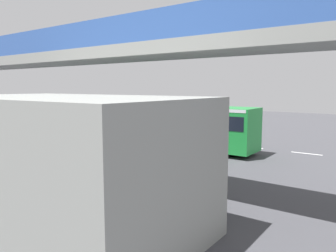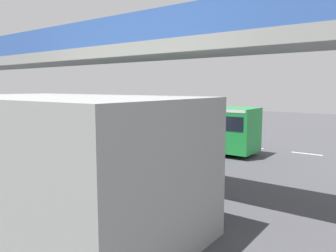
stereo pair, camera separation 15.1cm
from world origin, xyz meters
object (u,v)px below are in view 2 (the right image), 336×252
object	(u,v)px
parked_van	(64,128)
traffic_sign	(187,119)
city_bus	(179,123)
pedestrian	(121,127)
bicycle_orange	(33,141)

from	to	relation	value
parked_van	traffic_sign	bearing A→B (deg)	-138.68
parked_van	traffic_sign	xyz separation A→B (m)	(-7.54, -6.63, 0.71)
city_bus	traffic_sign	world-z (taller)	city_bus
parked_van	pedestrian	distance (m)	5.32
parked_van	pedestrian	xyz separation A→B (m)	(-1.41, -5.12, -0.30)
city_bus	parked_van	distance (m)	9.51
bicycle_orange	traffic_sign	xyz separation A→B (m)	(-8.45, -8.85, 1.52)
city_bus	parked_van	size ratio (longest dim) A/B	2.40
pedestrian	parked_van	bearing A→B (deg)	74.60
city_bus	pedestrian	distance (m)	7.62
traffic_sign	bicycle_orange	bearing A→B (deg)	46.32
city_bus	bicycle_orange	world-z (taller)	city_bus
parked_van	pedestrian	size ratio (longest dim) A/B	2.68
city_bus	pedestrian	xyz separation A→B (m)	(7.39, -1.56, -1.00)
bicycle_orange	pedestrian	size ratio (longest dim) A/B	0.99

